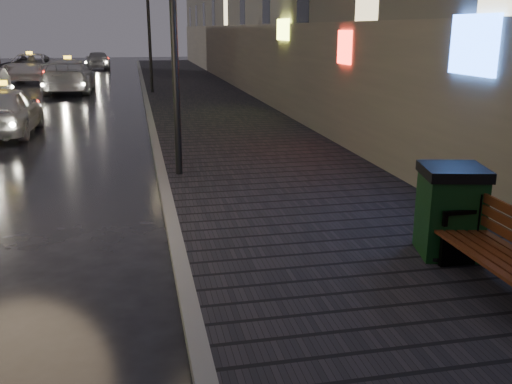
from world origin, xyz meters
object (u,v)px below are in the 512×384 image
lamp_near (173,4)px  car_far (98,60)px  lamp_far (149,18)px  taxi_far (31,67)px  taxi_near (4,110)px  bench (504,252)px  taxi_mid (69,75)px  trash_bin (450,210)px

lamp_near → car_far: 35.46m
lamp_far → taxi_far: lamp_far is taller
lamp_far → taxi_near: (-4.60, -9.62, -2.76)m
bench → taxi_near: taxi_near is taller
taxi_mid → car_far: 16.92m
lamp_far → car_far: bearing=100.3°
lamp_near → bench: size_ratio=2.83×
lamp_near → taxi_near: size_ratio=1.24×
trash_bin → taxi_far: taxi_far is taller
lamp_near → taxi_near: bearing=125.8°
car_far → taxi_mid: bearing=81.0°
trash_bin → car_far: 40.83m
lamp_near → taxi_far: (-6.84, 25.50, -2.70)m
lamp_near → car_far: size_ratio=1.30×
bench → trash_bin: 1.16m
lamp_near → car_far: lamp_near is taller
taxi_far → lamp_far: bearing=-52.8°
taxi_near → taxi_mid: taxi_mid is taller
lamp_near → trash_bin: bearing=-58.5°
taxi_near → lamp_far: bearing=-114.6°
trash_bin → car_far: car_far is taller
trash_bin → taxi_mid: size_ratio=0.21×
taxi_near → taxi_mid: 11.91m
bench → taxi_far: bearing=108.3°
lamp_far → car_far: (-3.47, 19.18, -2.80)m
trash_bin → taxi_near: 13.85m
lamp_far → lamp_near: bearing=-90.0°
taxi_near → lamp_near: bearing=126.7°
bench → car_far: (-6.62, 41.45, 0.06)m
lamp_far → car_far: lamp_far is taller
lamp_far → taxi_far: bearing=125.8°
taxi_mid → car_far: bearing=-91.3°
bench → taxi_far: size_ratio=0.33×
lamp_near → taxi_far: bearing=105.0°
trash_bin → taxi_far: 32.20m
taxi_near → taxi_mid: size_ratio=0.76×
lamp_near → car_far: (-3.47, 35.18, -2.80)m
bench → taxi_near: size_ratio=0.44×
trash_bin → taxi_near: (-7.74, 11.49, -0.03)m
trash_bin → taxi_near: bearing=137.2°
taxi_mid → car_far: (0.46, 16.91, -0.12)m
taxi_far → car_far: taxi_far is taller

